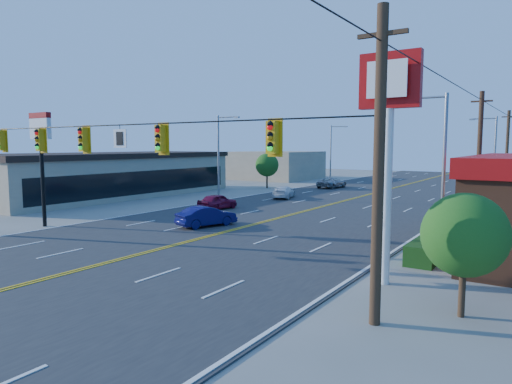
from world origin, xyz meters
The scene contains 20 objects.
ground centered at (0.00, 0.00, 0.00)m, with size 160.00×160.00×0.00m, color gray.
road centered at (0.00, 20.00, 0.03)m, with size 20.00×120.00×0.06m, color #2D2D30.
signal_span centered at (-0.12, 0.00, 4.89)m, with size 24.32×0.34×9.00m.
kfc_pylon centered at (11.00, 4.00, 6.04)m, with size 2.20×0.36×8.50m.
strip_mall centered at (-22.00, 18.00, 2.25)m, with size 10.40×26.40×4.40m.
pizza_hut_sign centered at (-11.00, 4.00, 5.18)m, with size 1.90×0.30×6.85m.
streetlight_se centered at (10.79, 14.00, 4.51)m, with size 2.55×0.25×8.00m.
streetlight_ne centered at (10.79, 38.00, 4.51)m, with size 2.55×0.25×8.00m.
streetlight_sw centered at (-10.79, 22.00, 4.51)m, with size 2.55×0.25×8.00m.
streetlight_nw centered at (-10.79, 48.00, 4.51)m, with size 2.55×0.25×8.00m.
utility_pole_near centered at (12.20, 18.00, 4.20)m, with size 0.28×0.28×8.40m, color #47301E.
utility_pole_mid centered at (12.20, 36.00, 4.20)m, with size 0.28×0.28×8.40m, color #47301E.
tree_kfc_rear centered at (13.50, 22.00, 2.93)m, with size 2.94×2.94×4.41m.
tree_kfc_front centered at (14.00, 2.00, 2.51)m, with size 2.52×2.52×3.78m.
tree_west centered at (-13.00, 34.00, 2.79)m, with size 2.80×2.80×4.20m.
bld_west_far centered at (-20.00, 48.00, 2.10)m, with size 11.00×12.00×4.20m, color tan.
car_magenta centered at (-6.33, 15.90, 0.63)m, with size 1.49×3.70×1.26m, color maroon.
car_blue centered at (-2.17, 9.51, 0.64)m, with size 1.35×3.88×1.28m, color #0D0F50.
car_white centered at (-5.85, 25.66, 0.58)m, with size 1.64×4.03×1.17m, color white.
car_silver centered at (-6.28, 38.04, 0.62)m, with size 2.05×4.45×1.24m, color gray.
Camera 1 is at (16.18, -12.58, 5.18)m, focal length 32.00 mm.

